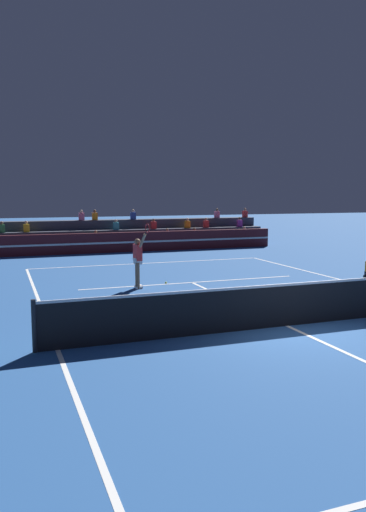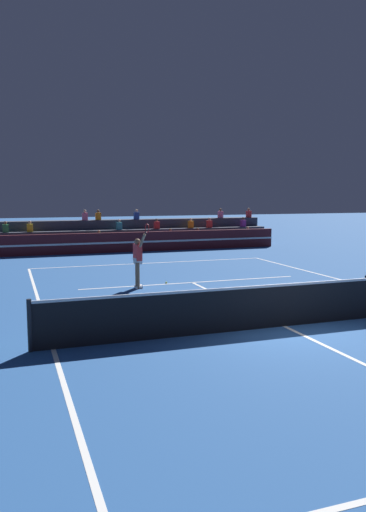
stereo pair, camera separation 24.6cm
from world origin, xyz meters
name	(u,v)px [view 1 (the left image)]	position (x,y,z in m)	size (l,w,h in m)	color
ground_plane	(287,326)	(0.00, 0.00, 0.00)	(120.00, 120.00, 0.00)	#285699
court_lines	(287,326)	(0.00, 0.00, 0.00)	(11.10, 23.90, 0.01)	white
tennis_net	(287,304)	(0.00, 0.00, 0.54)	(12.00, 0.10, 1.10)	black
sponsor_banner_wall	(125,242)	(0.00, 16.72, 0.55)	(18.00, 0.26, 1.10)	#51191E
bleacher_stand	(115,237)	(0.00, 19.26, 0.65)	(19.03, 2.85, 2.28)	#383D4C
tennis_player	(138,260)	(-2.14, 6.01, 0.98)	(0.32, 1.31, 2.33)	brown
tennis_ball	(166,283)	(-0.96, 6.56, 0.03)	(0.07, 0.07, 0.07)	#C6DB33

